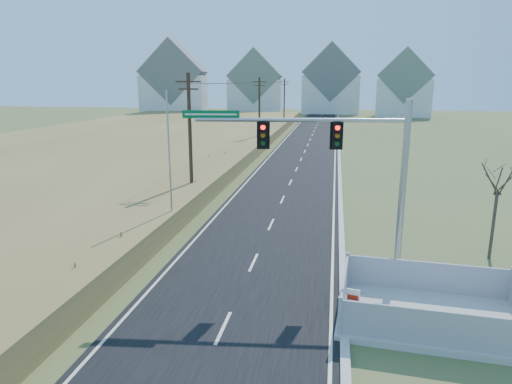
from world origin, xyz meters
name	(u,v)px	position (x,y,z in m)	size (l,w,h in m)	color
ground	(236,303)	(0.00, 0.00, 0.00)	(260.00, 260.00, 0.00)	#4E5A2C
road	(309,141)	(0.00, 50.00, 0.03)	(8.00, 180.00, 0.06)	black
curb	(339,142)	(4.15, 50.00, 0.09)	(0.30, 180.00, 0.18)	#B2AFA8
reed_marsh	(122,142)	(-24.00, 40.00, 0.65)	(38.00, 110.00, 1.30)	olive
utility_pole_near	(190,136)	(-6.50, 15.00, 4.68)	(1.80, 0.26, 9.00)	#422D1E
utility_pole_mid	(259,110)	(-6.50, 45.00, 4.68)	(1.80, 0.26, 9.00)	#422D1E
utility_pole_far	(284,101)	(-6.50, 75.00, 4.68)	(1.80, 0.26, 9.00)	#422D1E
condo_nw	(174,85)	(-38.00, 100.00, 7.70)	(17.69, 13.38, 19.05)	white
condo_nnw	(255,87)	(-18.00, 108.00, 6.94)	(14.93, 11.17, 17.03)	white
condo_n	(331,85)	(2.00, 112.00, 7.61)	(15.27, 10.20, 18.54)	white
condo_ne	(404,88)	(20.00, 104.00, 6.84)	(14.12, 10.51, 16.52)	white
traffic_signal_mast	(358,171)	(4.61, 3.55, 4.69)	(9.65, 1.37, 7.72)	#9EA0A5
fence_enclosure	(430,314)	(7.19, -0.23, 0.29)	(6.77, 4.89, 1.47)	#B7B5AD
open_sign	(353,297)	(4.50, 0.56, 0.34)	(0.52, 0.15, 0.64)	white
flagpole	(170,178)	(-5.34, 7.67, 3.18)	(0.36, 0.36, 7.97)	#B7B5AD
bare_tree	(499,177)	(11.22, 6.58, 4.05)	(1.90, 1.90, 5.02)	#4C3F33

